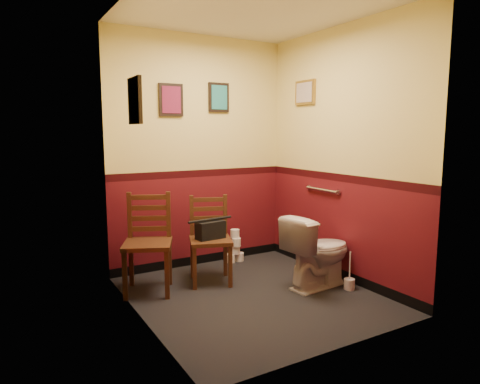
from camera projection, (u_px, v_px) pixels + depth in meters
name	position (u px, v px, depth m)	size (l,w,h in m)	color
floor	(253.00, 296.00, 4.20)	(2.20, 2.40, 0.00)	black
ceiling	(254.00, 8.00, 3.82)	(2.20, 2.40, 0.00)	silver
wall_back	(200.00, 153.00, 5.04)	(2.20, 2.70, 0.00)	#591017
wall_front	(344.00, 168.00, 2.99)	(2.20, 2.70, 0.00)	#591017
wall_left	(138.00, 163.00, 3.46)	(2.40, 2.70, 0.00)	#591017
wall_right	(341.00, 155.00, 4.56)	(2.40, 2.70, 0.00)	#591017
grab_bar	(322.00, 190.00, 4.82)	(0.05, 0.56, 0.06)	silver
framed_print_back_a	(171.00, 100.00, 4.76)	(0.28, 0.04, 0.36)	black
framed_print_back_b	(219.00, 97.00, 5.06)	(0.26, 0.04, 0.34)	black
framed_print_left	(135.00, 101.00, 3.49)	(0.04, 0.30, 0.38)	black
framed_print_right	(305.00, 92.00, 4.97)	(0.04, 0.34, 0.28)	olive
toilet	(318.00, 252.00, 4.41)	(0.42, 0.76, 0.74)	white
toilet_brush	(349.00, 283.00, 4.36)	(0.11, 0.11, 0.40)	silver
chair_left	(148.00, 243.00, 4.28)	(0.61, 0.61, 0.99)	#58321A
chair_right	(210.00, 239.00, 4.56)	(0.55, 0.55, 0.92)	#58321A
handbag	(210.00, 230.00, 4.50)	(0.31, 0.18, 0.22)	black
tp_stack	(235.00, 248.00, 5.28)	(0.23, 0.14, 0.41)	silver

